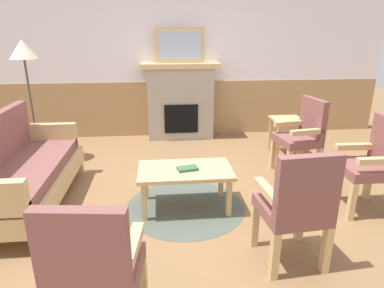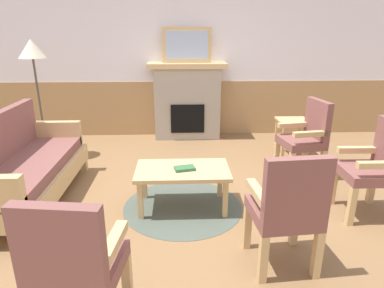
{
  "view_description": "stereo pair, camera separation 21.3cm",
  "coord_description": "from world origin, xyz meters",
  "px_view_note": "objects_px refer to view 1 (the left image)",
  "views": [
    {
      "loc": [
        -0.36,
        -3.26,
        1.79
      ],
      "look_at": [
        0.0,
        0.35,
        0.55
      ],
      "focal_mm": 31.27,
      "sensor_mm": 36.0,
      "label": 1
    },
    {
      "loc": [
        -0.15,
        -3.27,
        1.79
      ],
      "look_at": [
        0.0,
        0.35,
        0.55
      ],
      "focal_mm": 31.27,
      "sensor_mm": 36.0,
      "label": 2
    }
  ],
  "objects_px": {
    "coffee_table": "(185,174)",
    "armchair_by_window_left": "(373,161)",
    "floor_lamp_by_couch": "(24,57)",
    "couch": "(24,172)",
    "armchair_front_center": "(93,268)",
    "book_on_table": "(187,169)",
    "armchair_near_fireplace": "(303,133)",
    "fireplace": "(180,101)",
    "framed_picture": "(180,45)",
    "side_table": "(287,126)",
    "armchair_front_left": "(297,204)"
  },
  "relations": [
    {
      "from": "armchair_front_center",
      "to": "floor_lamp_by_couch",
      "type": "relative_size",
      "value": 0.58
    },
    {
      "from": "framed_picture",
      "to": "armchair_near_fireplace",
      "type": "height_order",
      "value": "framed_picture"
    },
    {
      "from": "coffee_table",
      "to": "fireplace",
      "type": "bearing_deg",
      "value": 87.28
    },
    {
      "from": "framed_picture",
      "to": "armchair_by_window_left",
      "type": "bearing_deg",
      "value": -56.34
    },
    {
      "from": "floor_lamp_by_couch",
      "to": "framed_picture",
      "type": "bearing_deg",
      "value": 22.87
    },
    {
      "from": "book_on_table",
      "to": "armchair_near_fireplace",
      "type": "height_order",
      "value": "armchair_near_fireplace"
    },
    {
      "from": "armchair_front_center",
      "to": "floor_lamp_by_couch",
      "type": "bearing_deg",
      "value": 113.38
    },
    {
      "from": "couch",
      "to": "armchair_by_window_left",
      "type": "xyz_separation_m",
      "value": [
        3.55,
        -0.4,
        0.14
      ]
    },
    {
      "from": "armchair_near_fireplace",
      "to": "armchair_front_left",
      "type": "bearing_deg",
      "value": -114.39
    },
    {
      "from": "armchair_front_left",
      "to": "armchair_front_center",
      "type": "relative_size",
      "value": 1.0
    },
    {
      "from": "armchair_by_window_left",
      "to": "floor_lamp_by_couch",
      "type": "xyz_separation_m",
      "value": [
        -3.88,
        1.77,
        0.91
      ]
    },
    {
      "from": "side_table",
      "to": "coffee_table",
      "type": "bearing_deg",
      "value": -137.93
    },
    {
      "from": "coffee_table",
      "to": "couch",
      "type": "bearing_deg",
      "value": 173.54
    },
    {
      "from": "armchair_by_window_left",
      "to": "side_table",
      "type": "bearing_deg",
      "value": 98.5
    },
    {
      "from": "side_table",
      "to": "floor_lamp_by_couch",
      "type": "bearing_deg",
      "value": 178.63
    },
    {
      "from": "couch",
      "to": "armchair_front_left",
      "type": "bearing_deg",
      "value": -25.88
    },
    {
      "from": "framed_picture",
      "to": "book_on_table",
      "type": "distance_m",
      "value": 2.72
    },
    {
      "from": "fireplace",
      "to": "floor_lamp_by_couch",
      "type": "xyz_separation_m",
      "value": [
        -2.11,
        -0.89,
        0.8
      ]
    },
    {
      "from": "coffee_table",
      "to": "armchair_front_center",
      "type": "relative_size",
      "value": 0.98
    },
    {
      "from": "book_on_table",
      "to": "side_table",
      "type": "height_order",
      "value": "side_table"
    },
    {
      "from": "fireplace",
      "to": "framed_picture",
      "type": "height_order",
      "value": "framed_picture"
    },
    {
      "from": "fireplace",
      "to": "book_on_table",
      "type": "relative_size",
      "value": 6.35
    },
    {
      "from": "couch",
      "to": "armchair_near_fireplace",
      "type": "bearing_deg",
      "value": 10.37
    },
    {
      "from": "fireplace",
      "to": "framed_picture",
      "type": "xyz_separation_m",
      "value": [
        0.0,
        0.0,
        0.91
      ]
    },
    {
      "from": "armchair_front_left",
      "to": "framed_picture",
      "type": "bearing_deg",
      "value": 100.76
    },
    {
      "from": "framed_picture",
      "to": "side_table",
      "type": "height_order",
      "value": "framed_picture"
    },
    {
      "from": "floor_lamp_by_couch",
      "to": "couch",
      "type": "bearing_deg",
      "value": -76.31
    },
    {
      "from": "armchair_front_left",
      "to": "side_table",
      "type": "height_order",
      "value": "armchair_front_left"
    },
    {
      "from": "fireplace",
      "to": "armchair_front_center",
      "type": "bearing_deg",
      "value": -100.58
    },
    {
      "from": "book_on_table",
      "to": "armchair_front_left",
      "type": "height_order",
      "value": "armchair_front_left"
    },
    {
      "from": "armchair_by_window_left",
      "to": "armchair_near_fireplace",
      "type": "bearing_deg",
      "value": 107.74
    },
    {
      "from": "book_on_table",
      "to": "armchair_by_window_left",
      "type": "bearing_deg",
      "value": -5.44
    },
    {
      "from": "fireplace",
      "to": "armchair_near_fireplace",
      "type": "bearing_deg",
      "value": -48.99
    },
    {
      "from": "fireplace",
      "to": "book_on_table",
      "type": "bearing_deg",
      "value": -92.19
    },
    {
      "from": "fireplace",
      "to": "coffee_table",
      "type": "distance_m",
      "value": 2.47
    },
    {
      "from": "coffee_table",
      "to": "armchair_by_window_left",
      "type": "xyz_separation_m",
      "value": [
        1.89,
        -0.21,
        0.15
      ]
    },
    {
      "from": "framed_picture",
      "to": "couch",
      "type": "xyz_separation_m",
      "value": [
        -1.77,
        -2.27,
        -1.16
      ]
    },
    {
      "from": "coffee_table",
      "to": "floor_lamp_by_couch",
      "type": "distance_m",
      "value": 2.75
    },
    {
      "from": "coffee_table",
      "to": "book_on_table",
      "type": "height_order",
      "value": "book_on_table"
    },
    {
      "from": "armchair_by_window_left",
      "to": "armchair_front_center",
      "type": "distance_m",
      "value": 2.87
    },
    {
      "from": "coffee_table",
      "to": "side_table",
      "type": "distance_m",
      "value": 2.21
    },
    {
      "from": "fireplace",
      "to": "armchair_by_window_left",
      "type": "bearing_deg",
      "value": -56.34
    },
    {
      "from": "armchair_near_fireplace",
      "to": "side_table",
      "type": "distance_m",
      "value": 0.71
    },
    {
      "from": "couch",
      "to": "armchair_front_center",
      "type": "xyz_separation_m",
      "value": [
        1.02,
        -1.76,
        0.14
      ]
    },
    {
      "from": "armchair_near_fireplace",
      "to": "book_on_table",
      "type": "bearing_deg",
      "value": -152.47
    },
    {
      "from": "framed_picture",
      "to": "armchair_front_center",
      "type": "bearing_deg",
      "value": -100.58
    },
    {
      "from": "armchair_front_left",
      "to": "floor_lamp_by_couch",
      "type": "relative_size",
      "value": 0.58
    },
    {
      "from": "framed_picture",
      "to": "coffee_table",
      "type": "xyz_separation_m",
      "value": [
        -0.12,
        -2.46,
        -1.17
      ]
    },
    {
      "from": "framed_picture",
      "to": "couch",
      "type": "distance_m",
      "value": 3.11
    },
    {
      "from": "framed_picture",
      "to": "side_table",
      "type": "xyz_separation_m",
      "value": [
        1.52,
        -0.98,
        -1.13
      ]
    }
  ]
}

